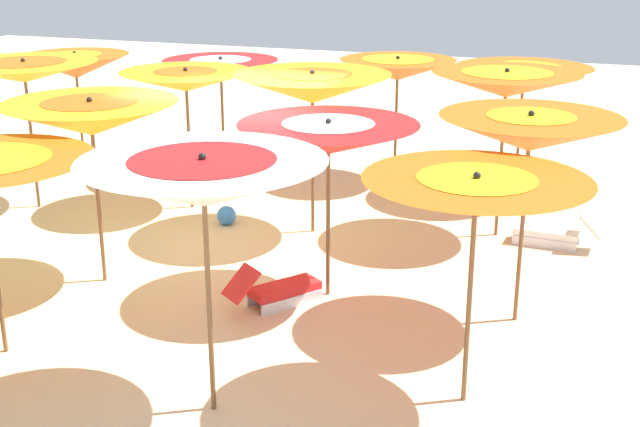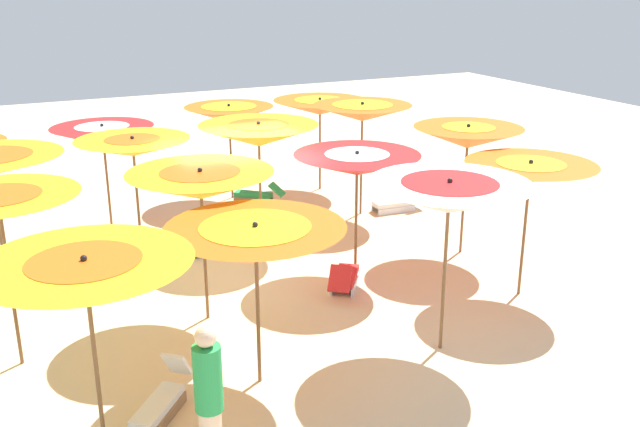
{
  "view_description": "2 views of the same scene",
  "coord_description": "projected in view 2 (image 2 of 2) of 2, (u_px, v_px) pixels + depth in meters",
  "views": [
    {
      "loc": [
        4.87,
        -10.37,
        4.39
      ],
      "look_at": [
        1.49,
        -0.71,
        0.92
      ],
      "focal_mm": 47.56,
      "sensor_mm": 36.0,
      "label": 1
    },
    {
      "loc": [
        -3.97,
        -11.53,
        5.15
      ],
      "look_at": [
        1.53,
        -0.06,
        0.84
      ],
      "focal_mm": 40.42,
      "sensor_mm": 36.0,
      "label": 2
    }
  ],
  "objects": [
    {
      "name": "ground",
      "position": [
        243.0,
        269.0,
        13.13
      ],
      "size": [
        39.7,
        39.7,
        0.04
      ],
      "primitive_type": "cube",
      "color": "beige"
    },
    {
      "name": "beach_umbrella_0",
      "position": [
        85.0,
        274.0,
        7.35
      ],
      "size": [
        2.24,
        2.24,
        2.41
      ],
      "color": "brown",
      "rests_on": "ground"
    },
    {
      "name": "beach_umbrella_1",
      "position": [
        256.0,
        238.0,
        8.87
      ],
      "size": [
        2.27,
        2.27,
        2.23
      ],
      "color": "brown",
      "rests_on": "ground"
    },
    {
      "name": "beach_umbrella_2",
      "position": [
        449.0,
        197.0,
        9.62
      ],
      "size": [
        2.21,
        2.21,
        2.54
      ],
      "color": "brown",
      "rests_on": "ground"
    },
    {
      "name": "beach_umbrella_3",
      "position": [
        530.0,
        172.0,
        11.4
      ],
      "size": [
        2.08,
        2.08,
        2.32
      ],
      "color": "brown",
      "rests_on": "ground"
    },
    {
      "name": "beach_umbrella_5",
      "position": [
        201.0,
        185.0,
        10.55
      ],
      "size": [
        2.17,
        2.17,
        2.43
      ],
      "color": "brown",
      "rests_on": "ground"
    },
    {
      "name": "beach_umbrella_6",
      "position": [
        357.0,
        164.0,
        12.25
      ],
      "size": [
        2.17,
        2.17,
        2.26
      ],
      "color": "brown",
      "rests_on": "ground"
    },
    {
      "name": "beach_umbrella_7",
      "position": [
        468.0,
        137.0,
        13.15
      ],
      "size": [
        2.0,
        2.0,
        2.5
      ],
      "color": "brown",
      "rests_on": "ground"
    },
    {
      "name": "beach_umbrella_9",
      "position": [
        133.0,
        147.0,
        13.1
      ],
      "size": [
        2.08,
        2.08,
        2.31
      ],
      "color": "brown",
      "rests_on": "ground"
    },
    {
      "name": "beach_umbrella_10",
      "position": [
        259.0,
        135.0,
        13.62
      ],
      "size": [
        2.28,
        2.28,
        2.46
      ],
      "color": "brown",
      "rests_on": "ground"
    },
    {
      "name": "beach_umbrella_11",
      "position": [
        362.0,
        112.0,
        15.32
      ],
      "size": [
        2.11,
        2.11,
        2.51
      ],
      "color": "brown",
      "rests_on": "ground"
    },
    {
      "name": "beach_umbrella_13",
      "position": [
        103.0,
        136.0,
        14.54
      ],
      "size": [
        2.05,
        2.05,
        2.23
      ],
      "color": "brown",
      "rests_on": "ground"
    },
    {
      "name": "beach_umbrella_14",
      "position": [
        229.0,
        114.0,
        16.54
      ],
      "size": [
        2.05,
        2.05,
        2.25
      ],
      "color": "brown",
      "rests_on": "ground"
    },
    {
      "name": "beach_umbrella_15",
      "position": [
        320.0,
        107.0,
        17.22
      ],
      "size": [
        2.24,
        2.24,
        2.28
      ],
      "color": "brown",
      "rests_on": "ground"
    },
    {
      "name": "lounger_0",
      "position": [
        397.0,
        202.0,
        16.18
      ],
      "size": [
        1.25,
        0.46,
        0.56
      ],
      "rotation": [
        0.0,
        0.0,
        9.36
      ],
      "color": "silver",
      "rests_on": "ground"
    },
    {
      "name": "lounger_1",
      "position": [
        345.0,
        278.0,
        12.2
      ],
      "size": [
        1.03,
        1.21,
        0.58
      ],
      "rotation": [
        0.0,
        0.0,
        7.22
      ],
      "color": "silver",
      "rests_on": "ground"
    },
    {
      "name": "lounger_2",
      "position": [
        257.0,
        195.0,
        16.74
      ],
      "size": [
        1.08,
        1.04,
        0.51
      ],
      "rotation": [
        0.0,
        0.0,
        8.67
      ],
      "color": "olive",
      "rests_on": "ground"
    },
    {
      "name": "lounger_3",
      "position": [
        161.0,
        401.0,
        8.71
      ],
      "size": [
        1.0,
        1.11,
        0.63
      ],
      "rotation": [
        0.0,
        0.0,
        4.01
      ],
      "color": "olive",
      "rests_on": "ground"
    },
    {
      "name": "beachgoer_0",
      "position": [
        209.0,
        400.0,
        7.42
      ],
      "size": [
        0.3,
        0.3,
        1.79
      ],
      "rotation": [
        0.0,
        0.0,
        5.2
      ],
      "color": "beige",
      "rests_on": "ground"
    },
    {
      "name": "beach_ball",
      "position": [
        197.0,
        250.0,
        13.57
      ],
      "size": [
        0.3,
        0.3,
        0.3
      ],
      "primitive_type": "sphere",
      "color": "#337FE5",
      "rests_on": "ground"
    }
  ]
}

